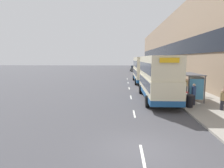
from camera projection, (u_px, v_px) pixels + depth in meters
ground_plane at (141, 150)px, 8.95m from camera, size 220.00×220.00×0.00m
pavement at (154, 76)px, 46.71m from camera, size 5.00×93.00×0.14m
terrace_facade at (173, 47)px, 45.66m from camera, size 3.10×93.00×13.18m
lane_mark_0 at (142, 155)px, 8.45m from camera, size 0.12×2.00×0.01m
lane_mark_1 at (134, 114)px, 14.76m from camera, size 0.12×2.00×0.01m
lane_mark_2 at (131, 97)px, 21.07m from camera, size 0.12×2.00×0.01m
lane_mark_3 at (129, 88)px, 27.38m from camera, size 0.12×2.00×0.01m
lane_mark_4 at (128, 83)px, 33.69m from camera, size 0.12×2.00×0.01m
lane_mark_5 at (127, 79)px, 40.00m from camera, size 0.12×2.00×0.01m
bus_shelter at (192, 82)px, 19.01m from camera, size 1.60×4.20×2.48m
double_decker_bus_near at (157, 77)px, 19.52m from camera, size 2.85×10.20×4.30m
double_decker_bus_ahead at (142, 69)px, 33.70m from camera, size 2.85×10.33×4.30m
car_0 at (133, 68)px, 64.22m from camera, size 1.95×4.04×1.84m
pedestrian_at_shelter at (194, 94)px, 16.90m from camera, size 0.36×0.36×1.83m
pedestrian_1 at (222, 100)px, 15.22m from camera, size 0.31×0.31×1.58m
pedestrian_2 at (186, 86)px, 22.74m from camera, size 0.33×0.33×1.69m
pedestrian_4 at (201, 88)px, 20.88m from camera, size 0.32×0.32×1.59m
litter_bin at (190, 101)px, 16.13m from camera, size 0.55×0.55×1.05m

